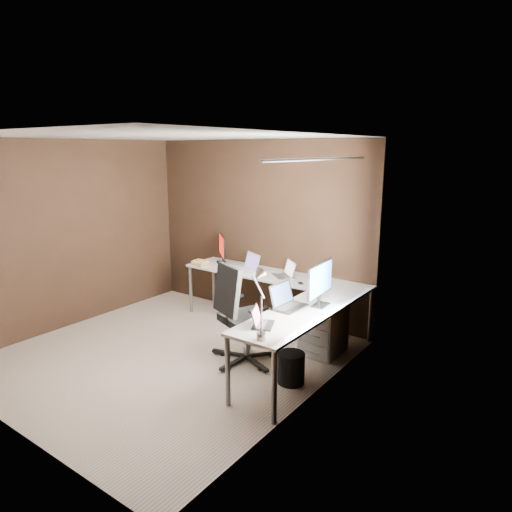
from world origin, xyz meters
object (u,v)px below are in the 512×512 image
Objects in this scene: monitor_left at (222,247)px; office_chair at (243,333)px; monitor_right at (320,282)px; laptop_white at (248,267)px; wastebasket at (291,368)px; laptop_black_small at (261,322)px; laptop_black_big at (286,302)px; book_stack at (200,263)px; desk_lamp at (259,294)px; laptop_silver at (286,273)px; drawer_pedestal at (324,328)px.

monitor_left is 1.84m from office_chair.
monitor_right is 1.32× the size of laptop_white.
monitor_left is 1.28× the size of wastebasket.
laptop_black_small is 0.89m from office_chair.
monitor_left is 2.21m from monitor_right.
laptop_black_big reaches higher than book_stack.
office_chair is at bearing 0.23° from monitor_left.
monitor_left is at bearing 157.42° from desk_lamp.
book_stack is at bearing -141.97° from laptop_white.
monitor_left is 2.49m from wastebasket.
desk_lamp reaches higher than wastebasket.
book_stack is 0.75× the size of wastebasket.
laptop_silver is 1.25× the size of laptop_black_small.
monitor_right is at bearing 0.31° from laptop_white.
laptop_black_small is at bearing 164.02° from monitor_right.
desk_lamp is (1.42, -1.75, 0.34)m from laptop_white.
book_stack is at bearing 31.24° from laptop_black_small.
monitor_left is 1.70× the size of book_stack.
drawer_pedestal is 1.05× the size of monitor_right.
laptop_silver reaches higher than wastebasket.
laptop_white is 0.38× the size of office_chair.
office_chair is (-0.77, -0.34, -0.66)m from monitor_right.
drawer_pedestal is at bearing 71.20° from office_chair.
monitor_left is 2.74m from desk_lamp.
monitor_left is at bearing -144.69° from laptop_silver.
laptop_white reaches higher than laptop_silver.
monitor_right is 1.46× the size of laptop_black_big.
wastebasket is (0.82, -1.19, -0.62)m from laptop_silver.
monitor_right is 0.95m from wastebasket.
office_chair reaches higher than monitor_left.
wastebasket is at bearing 167.48° from monitor_right.
drawer_pedestal is at bearing -26.51° from laptop_black_small.
monitor_right reaches higher than laptop_white.
book_stack is 0.40× the size of desk_lamp.
wastebasket is at bearing -134.26° from laptop_black_big.
laptop_black_big reaches higher than laptop_black_small.
book_stack is (-2.04, 1.39, -0.01)m from laptop_black_small.
office_chair is at bearing -31.56° from book_stack.
monitor_left is at bearing 159.04° from office_chair.
office_chair is at bearing 101.80° from laptop_black_big.
wastebasket is (2.16, -1.00, -0.60)m from book_stack.
drawer_pedestal is 1.38× the size of laptop_white.
drawer_pedestal is 1.85× the size of wastebasket.
monitor_left reaches higher than wastebasket.
office_chair reaches higher than laptop_black_big.
laptop_silver reaches higher than drawer_pedestal.
book_stack is at bearing 155.17° from wastebasket.
laptop_white is 1.11× the size of laptop_black_big.
laptop_black_big is 0.68m from wastebasket.
monitor_left is 0.73× the size of monitor_right.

